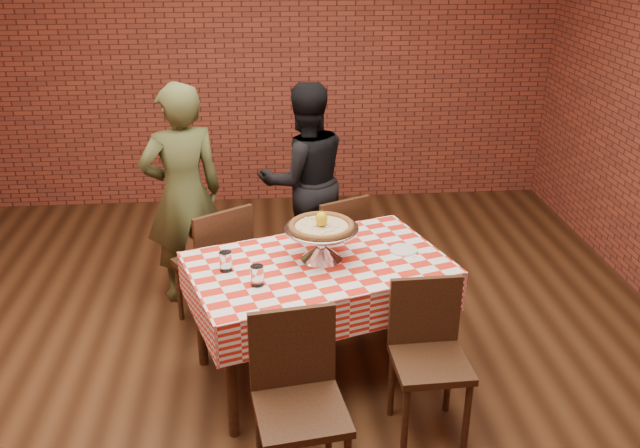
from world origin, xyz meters
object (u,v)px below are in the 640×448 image
at_px(pizza, 322,227).
at_px(chair_near_left, 301,412).
at_px(table, 318,319).
at_px(condiment_caddy, 312,228).
at_px(water_glass_left, 257,276).
at_px(chair_near_right, 430,366).
at_px(pizza_stand, 322,243).
at_px(water_glass_right, 226,261).
at_px(chair_far_left, 213,265).
at_px(chair_far_right, 331,248).
at_px(diner_olive, 183,195).
at_px(diner_black, 305,180).

relative_size(pizza, chair_near_left, 0.42).
bearing_deg(table, condiment_caddy, 91.63).
distance_m(water_glass_left, chair_near_right, 1.03).
bearing_deg(pizza_stand, chair_near_left, -100.67).
distance_m(pizza, chair_near_left, 1.10).
distance_m(water_glass_right, chair_near_right, 1.25).
bearing_deg(chair_far_left, chair_near_right, 102.62).
distance_m(chair_near_right, chair_far_right, 1.48).
bearing_deg(water_glass_left, pizza, 37.53).
bearing_deg(condiment_caddy, chair_far_right, 61.80).
height_order(table, diner_olive, diner_olive).
height_order(chair_near_left, chair_far_left, same).
bearing_deg(condiment_caddy, pizza, -92.85).
distance_m(water_glass_left, water_glass_right, 0.25).
distance_m(condiment_caddy, chair_near_right, 1.13).
distance_m(chair_far_right, diner_olive, 1.11).
relative_size(water_glass_right, diner_black, 0.08).
relative_size(water_glass_left, condiment_caddy, 0.74).
height_order(water_glass_right, chair_far_right, water_glass_right).
distance_m(pizza_stand, diner_olive, 1.32).
xyz_separation_m(pizza, chair_far_left, (-0.68, 0.58, -0.51)).
bearing_deg(chair_far_left, water_glass_left, 77.96).
xyz_separation_m(pizza_stand, chair_far_right, (0.14, 0.79, -0.43)).
relative_size(chair_near_right, diner_black, 0.57).
bearing_deg(chair_far_left, water_glass_right, 69.49).
xyz_separation_m(pizza_stand, chair_near_left, (-0.18, -0.96, -0.41)).
xyz_separation_m(pizza, diner_black, (-0.01, 1.35, -0.21)).
bearing_deg(water_glass_right, pizza_stand, 10.62).
height_order(chair_far_left, chair_far_right, chair_far_left).
distance_m(water_glass_right, diner_black, 1.55).
bearing_deg(chair_near_right, diner_black, 102.94).
height_order(water_glass_left, chair_far_right, water_glass_left).
xyz_separation_m(water_glass_left, diner_black, (0.36, 1.63, -0.07)).
xyz_separation_m(chair_far_left, chair_far_right, (0.82, 0.22, -0.02)).
bearing_deg(water_glass_left, diner_olive, 112.18).
relative_size(chair_near_left, diner_black, 0.60).
bearing_deg(diner_olive, condiment_caddy, 118.99).
relative_size(condiment_caddy, chair_far_right, 0.18).
xyz_separation_m(water_glass_left, water_glass_right, (-0.17, 0.18, 0.00)).
height_order(pizza_stand, diner_olive, diner_olive).
xyz_separation_m(water_glass_left, chair_far_left, (-0.31, 0.86, -0.37)).
relative_size(chair_near_right, chair_far_right, 1.01).
height_order(water_glass_right, diner_black, diner_black).
relative_size(chair_near_left, diner_olive, 0.56).
xyz_separation_m(water_glass_left, chair_far_right, (0.51, 1.08, -0.39)).
distance_m(chair_far_left, chair_far_right, 0.85).
xyz_separation_m(table, diner_olive, (-0.86, 1.02, 0.42)).
height_order(pizza_stand, chair_near_left, pizza_stand).
bearing_deg(chair_near_right, diner_olive, 129.07).
relative_size(pizza, condiment_caddy, 2.46).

